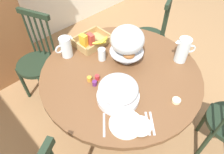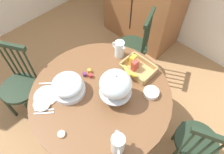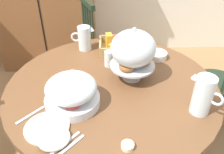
# 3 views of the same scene
# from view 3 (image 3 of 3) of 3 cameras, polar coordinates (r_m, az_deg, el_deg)

# --- Properties ---
(ground_plane) EXTENTS (10.00, 10.00, 0.00)m
(ground_plane) POSITION_cam_3_polar(r_m,az_deg,el_deg) (2.04, 1.27, -17.33)
(ground_plane) COLOR #997047
(dining_table) EXTENTS (1.30, 1.30, 0.74)m
(dining_table) POSITION_cam_3_polar(r_m,az_deg,el_deg) (1.59, -0.00, -7.22)
(dining_table) COLOR brown
(dining_table) RESTS_ON ground_plane
(windsor_chair_near_window) EXTENTS (0.44, 0.43, 0.97)m
(windsor_chair_near_window) POSITION_cam_3_polar(r_m,az_deg,el_deg) (2.12, 24.36, -1.82)
(windsor_chair_near_window) COLOR #1E2D1E
(windsor_chair_near_window) RESTS_ON ground_plane
(windsor_chair_by_cabinet) EXTENTS (0.43, 0.43, 0.97)m
(windsor_chair_by_cabinet) POSITION_cam_3_polar(r_m,az_deg,el_deg) (2.39, -8.48, 5.43)
(windsor_chair_by_cabinet) COLOR #1E2D1E
(windsor_chair_by_cabinet) RESTS_ON ground_plane
(pastry_stand_with_dome) EXTENTS (0.28, 0.28, 0.34)m
(pastry_stand_with_dome) POSITION_cam_3_polar(r_m,az_deg,el_deg) (1.42, 5.08, 6.39)
(pastry_stand_with_dome) COLOR silver
(pastry_stand_with_dome) RESTS_ON dining_table
(fruit_platter_covered) EXTENTS (0.30, 0.30, 0.18)m
(fruit_platter_covered) POSITION_cam_3_polar(r_m,az_deg,el_deg) (1.28, -9.66, -3.55)
(fruit_platter_covered) COLOR silver
(fruit_platter_covered) RESTS_ON dining_table
(orange_juice_pitcher) EXTENTS (0.15, 0.14, 0.22)m
(orange_juice_pitcher) POSITION_cam_3_polar(r_m,az_deg,el_deg) (1.30, 20.90, -4.47)
(orange_juice_pitcher) COLOR silver
(orange_juice_pitcher) RESTS_ON dining_table
(milk_pitcher) EXTENTS (0.18, 0.10, 0.18)m
(milk_pitcher) POSITION_cam_3_polar(r_m,az_deg,el_deg) (1.83, -6.63, 9.02)
(milk_pitcher) COLOR silver
(milk_pitcher) RESTS_ON dining_table
(cereal_basket) EXTENTS (0.32, 0.30, 0.12)m
(cereal_basket) POSITION_cam_3_polar(r_m,az_deg,el_deg) (1.81, 1.57, 7.51)
(cereal_basket) COLOR tan
(cereal_basket) RESTS_ON dining_table
(china_plate_large) EXTENTS (0.22, 0.22, 0.01)m
(china_plate_large) POSITION_cam_3_polar(r_m,az_deg,el_deg) (1.23, -15.36, -11.64)
(china_plate_large) COLOR white
(china_plate_large) RESTS_ON dining_table
(china_plate_small) EXTENTS (0.15, 0.15, 0.01)m
(china_plate_small) POSITION_cam_3_polar(r_m,az_deg,el_deg) (1.16, -13.81, -14.04)
(china_plate_small) COLOR white
(china_plate_small) RESTS_ON china_plate_large
(cereal_bowl) EXTENTS (0.14, 0.14, 0.04)m
(cereal_bowl) POSITION_cam_3_polar(r_m,az_deg,el_deg) (1.75, 10.79, 5.19)
(cereal_bowl) COLOR white
(cereal_bowl) RESTS_ON dining_table
(drinking_glass) EXTENTS (0.06, 0.06, 0.11)m
(drinking_glass) POSITION_cam_3_polar(r_m,az_deg,el_deg) (1.61, -0.71, 4.40)
(drinking_glass) COLOR silver
(drinking_glass) RESTS_ON dining_table
(butter_dish) EXTENTS (0.06, 0.06, 0.02)m
(butter_dish) POSITION_cam_3_polar(r_m,az_deg,el_deg) (1.11, 3.76, -16.14)
(butter_dish) COLOR beige
(butter_dish) RESTS_ON dining_table
(jam_jar_strawberry) EXTENTS (0.04, 0.04, 0.04)m
(jam_jar_strawberry) POSITION_cam_3_polar(r_m,az_deg,el_deg) (1.52, -7.60, 0.29)
(jam_jar_strawberry) COLOR #B7282D
(jam_jar_strawberry) RESTS_ON dining_table
(jam_jar_apricot) EXTENTS (0.04, 0.04, 0.04)m
(jam_jar_apricot) POSITION_cam_3_polar(r_m,az_deg,el_deg) (1.55, -9.44, 0.90)
(jam_jar_apricot) COLOR orange
(jam_jar_apricot) RESTS_ON dining_table
(jam_jar_grape) EXTENTS (0.04, 0.04, 0.04)m
(jam_jar_grape) POSITION_cam_3_polar(r_m,az_deg,el_deg) (1.50, -9.69, -0.40)
(jam_jar_grape) COLOR #5B2366
(jam_jar_grape) RESTS_ON dining_table
(table_knife) EXTENTS (0.12, 0.14, 0.01)m
(table_knife) POSITION_cam_3_polar(r_m,az_deg,el_deg) (1.15, -11.06, -15.26)
(table_knife) COLOR silver
(table_knife) RESTS_ON dining_table
(dinner_fork) EXTENTS (0.12, 0.14, 0.01)m
(dinner_fork) POSITION_cam_3_polar(r_m,az_deg,el_deg) (1.13, -10.04, -16.08)
(dinner_fork) COLOR silver
(dinner_fork) RESTS_ON dining_table
(soup_spoon) EXTENTS (0.12, 0.14, 0.01)m
(soup_spoon) POSITION_cam_3_polar(r_m,az_deg,el_deg) (1.32, -18.96, -8.62)
(soup_spoon) COLOR silver
(soup_spoon) RESTS_ON dining_table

